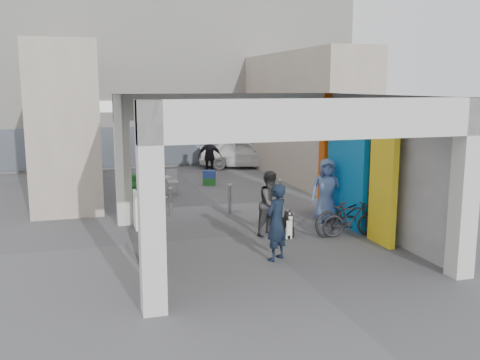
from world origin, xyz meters
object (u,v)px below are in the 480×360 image
object	(u,v)px
border_collie	(287,226)
man_back_turned	(271,203)
produce_stand	(144,189)
white_van	(243,153)
bicycle_front	(346,214)
cafe_set	(157,188)
man_with_dog	(276,222)
man_crates	(210,157)
man_elderly	(326,191)
bicycle_rear	(351,219)

from	to	relation	value
border_collie	man_back_turned	bearing A→B (deg)	109.95
produce_stand	border_collie	world-z (taller)	produce_stand
produce_stand	white_van	world-z (taller)	white_van
produce_stand	man_back_turned	world-z (taller)	man_back_turned
produce_stand	bicycle_front	distance (m)	7.36
cafe_set	man_with_dog	world-z (taller)	man_with_dog
produce_stand	man_crates	size ratio (longest dim) A/B	0.71
man_elderly	bicycle_rear	world-z (taller)	man_elderly
bicycle_rear	man_elderly	bearing A→B (deg)	5.00
man_crates	white_van	bearing A→B (deg)	-113.28
man_with_dog	white_van	xyz separation A→B (m)	(3.15, 12.85, -0.16)
cafe_set	produce_stand	world-z (taller)	cafe_set
man_elderly	bicycle_front	world-z (taller)	man_elderly
man_crates	man_back_turned	bearing A→B (deg)	108.42
man_back_turned	bicycle_front	bearing A→B (deg)	-43.53
cafe_set	border_collie	distance (m)	6.40
cafe_set	bicycle_front	xyz separation A→B (m)	(3.96, -6.00, 0.22)
man_back_turned	man_crates	xyz separation A→B (m)	(0.55, 8.95, 0.02)
cafe_set	white_van	distance (m)	7.16
man_back_turned	border_collie	bearing A→B (deg)	-80.89
man_crates	bicycle_rear	world-z (taller)	man_crates
border_collie	man_with_dog	distance (m)	1.83
produce_stand	man_crates	xyz separation A→B (m)	(3.10, 3.47, 0.53)
man_back_turned	bicycle_front	world-z (taller)	man_back_turned
border_collie	man_elderly	world-z (taller)	man_elderly
man_crates	bicycle_rear	size ratio (longest dim) A/B	1.14
bicycle_front	border_collie	bearing A→B (deg)	71.77
produce_stand	bicycle_rear	distance (m)	7.60
man_with_dog	man_back_turned	world-z (taller)	man_with_dog
produce_stand	bicycle_rear	bearing A→B (deg)	-46.73
man_crates	man_elderly	bearing A→B (deg)	121.24
border_collie	bicycle_front	bearing A→B (deg)	-22.44
man_back_turned	man_elderly	xyz separation A→B (m)	(1.89, 0.79, 0.07)
man_back_turned	bicycle_front	distance (m)	1.92
man_with_dog	produce_stand	bearing A→B (deg)	-110.29
cafe_set	man_back_turned	world-z (taller)	man_back_turned
produce_stand	border_collie	distance (m)	6.49
man_with_dog	bicycle_rear	size ratio (longest dim) A/B	1.13
border_collie	man_with_dog	size ratio (longest dim) A/B	0.43
border_collie	man_crates	size ratio (longest dim) A/B	0.43
produce_stand	border_collie	bearing A→B (deg)	-56.16
man_with_dog	man_elderly	distance (m)	3.62
border_collie	white_van	size ratio (longest dim) A/B	0.18
produce_stand	bicycle_rear	size ratio (longest dim) A/B	0.81
produce_stand	bicycle_front	xyz separation A→B (m)	(4.40, -5.90, 0.21)
cafe_set	bicycle_front	bearing A→B (deg)	-56.54
border_collie	white_van	bearing A→B (deg)	58.54
produce_stand	man_back_turned	bearing A→B (deg)	-57.21
cafe_set	produce_stand	distance (m)	0.45
produce_stand	man_crates	world-z (taller)	man_crates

